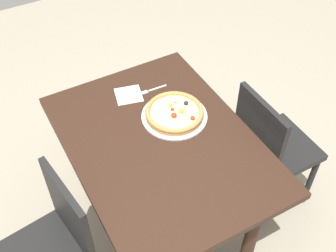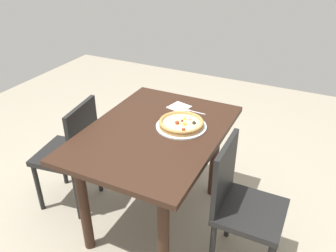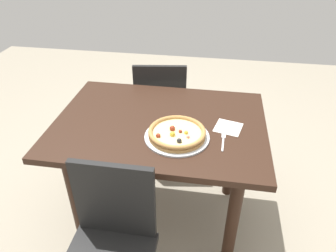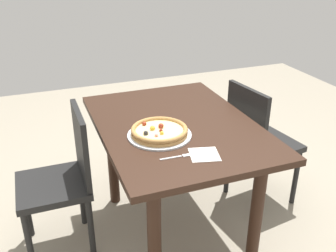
{
  "view_description": "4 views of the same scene",
  "coord_description": "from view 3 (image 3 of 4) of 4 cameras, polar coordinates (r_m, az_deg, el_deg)",
  "views": [
    {
      "loc": [
        -1.24,
        0.65,
        2.35
      ],
      "look_at": [
        0.06,
        -0.07,
        0.8
      ],
      "focal_mm": 45.76,
      "sensor_mm": 36.0,
      "label": 1
    },
    {
      "loc": [
        -1.73,
        -0.94,
        1.93
      ],
      "look_at": [
        0.06,
        -0.07,
        0.8
      ],
      "focal_mm": 36.69,
      "sensor_mm": 36.0,
      "label": 2
    },
    {
      "loc": [
        0.29,
        -1.48,
        1.75
      ],
      "look_at": [
        0.06,
        -0.07,
        0.8
      ],
      "focal_mm": 33.74,
      "sensor_mm": 36.0,
      "label": 3
    },
    {
      "loc": [
        1.84,
        -0.74,
        1.71
      ],
      "look_at": [
        0.06,
        -0.07,
        0.8
      ],
      "focal_mm": 40.99,
      "sensor_mm": 36.0,
      "label": 4
    }
  ],
  "objects": [
    {
      "name": "plate",
      "position": [
        1.66,
        1.62,
        -1.95
      ],
      "size": [
        0.34,
        0.34,
        0.01
      ],
      "primitive_type": "cylinder",
      "color": "silver",
      "rests_on": "dining_table"
    },
    {
      "name": "chair_far",
      "position": [
        2.51,
        -1.29,
        3.52
      ],
      "size": [
        0.45,
        0.45,
        0.89
      ],
      "rotation": [
        0.0,
        0.0,
        0.14
      ],
      "color": "black",
      "rests_on": "ground"
    },
    {
      "name": "fork",
      "position": [
        1.67,
        9.95,
        -2.48
      ],
      "size": [
        0.02,
        0.17,
        0.0
      ],
      "rotation": [
        0.0,
        0.0,
        1.53
      ],
      "color": "silver",
      "rests_on": "dining_table"
    },
    {
      "name": "chair_near",
      "position": [
        1.56,
        -10.4,
        -20.83
      ],
      "size": [
        0.4,
        0.4,
        0.89
      ],
      "rotation": [
        0.0,
        0.0,
        3.14
      ],
      "color": "black",
      "rests_on": "ground"
    },
    {
      "name": "napkin",
      "position": [
        1.77,
        10.82,
        -0.27
      ],
      "size": [
        0.17,
        0.17,
        0.0
      ],
      "primitive_type": "cube",
      "rotation": [
        0.0,
        0.0,
        -0.25
      ],
      "color": "white",
      "rests_on": "dining_table"
    },
    {
      "name": "dining_table",
      "position": [
        1.87,
        -1.45,
        -2.38
      ],
      "size": [
        1.19,
        0.87,
        0.78
      ],
      "color": "#331E14",
      "rests_on": "ground"
    },
    {
      "name": "pizza",
      "position": [
        1.65,
        1.63,
        -1.24
      ],
      "size": [
        0.3,
        0.3,
        0.05
      ],
      "color": "#B78447",
      "rests_on": "plate"
    },
    {
      "name": "ground_plane",
      "position": [
        2.31,
        -1.21,
        -15.54
      ],
      "size": [
        6.0,
        6.0,
        0.0
      ],
      "primitive_type": "plane",
      "color": "#9E937F"
    }
  ]
}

